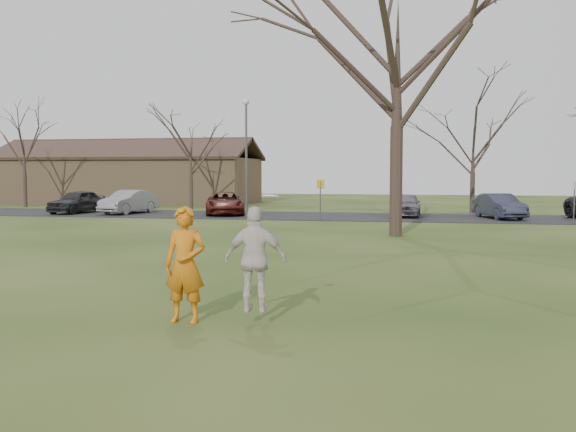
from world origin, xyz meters
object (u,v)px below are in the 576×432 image
object	(u,v)px
car_2	(225,203)
car_4	(406,205)
lamp_post	(246,143)
big_tree	(398,52)
building	(129,178)
player_defender	(185,265)
car_5	(499,206)
car_1	(129,202)
catching_play	(256,259)
car_0	(77,201)

from	to	relation	value
car_2	car_4	xyz separation A→B (m)	(10.12, 0.52, 0.00)
lamp_post	big_tree	bearing A→B (deg)	-43.15
building	big_tree	world-z (taller)	big_tree
player_defender	building	size ratio (longest dim) A/B	0.09
car_5	lamp_post	size ratio (longest dim) A/B	0.63
building	lamp_post	xyz separation A→B (m)	(14.00, -15.50, 2.04)
player_defender	big_tree	xyz separation A→B (m)	(2.91, 15.02, 6.04)
car_1	catching_play	bearing A→B (deg)	-49.58
car_5	building	bearing A→B (deg)	135.77
car_2	building	bearing A→B (deg)	115.80
car_5	catching_play	bearing A→B (deg)	-123.40
car_5	big_tree	xyz separation A→B (m)	(-5.00, -9.90, 6.31)
car_2	car_1	bearing A→B (deg)	165.08
player_defender	car_0	size ratio (longest dim) A/B	0.48
catching_play	big_tree	bearing A→B (deg)	83.52
car_2	car_5	size ratio (longest dim) A/B	1.16
car_4	catching_play	size ratio (longest dim) A/B	1.99
building	lamp_post	size ratio (longest dim) A/B	3.29
car_2	building	size ratio (longest dim) A/B	0.22
catching_play	car_4	bearing A→B (deg)	85.74
car_2	lamp_post	distance (m)	4.54
catching_play	building	bearing A→B (deg)	118.08
car_0	car_4	size ratio (longest dim) A/B	1.06
car_0	car_5	world-z (taller)	car_0
lamp_post	player_defender	bearing A→B (deg)	-77.27
car_4	car_5	world-z (taller)	car_5
building	car_5	bearing A→B (deg)	-25.87
car_5	lamp_post	bearing A→B (deg)	172.13
catching_play	car_1	bearing A→B (deg)	119.50
car_5	catching_play	size ratio (longest dim) A/B	2.09
car_4	player_defender	bearing A→B (deg)	-95.03
car_1	car_2	bearing A→B (deg)	13.01
catching_play	building	distance (m)	43.12
big_tree	car_1	bearing A→B (deg)	148.21
car_5	lamp_post	distance (m)	13.62
car_0	car_1	xyz separation A→B (m)	(3.16, 0.27, -0.00)
car_5	building	distance (m)	30.03
car_5	player_defender	bearing A→B (deg)	-125.96
car_5	car_2	bearing A→B (deg)	161.42
car_1	car_4	world-z (taller)	car_1
car_4	catching_play	world-z (taller)	catching_play
car_4	car_5	bearing A→B (deg)	-4.92
big_tree	building	bearing A→B (deg)	133.73
car_1	building	size ratio (longest dim) A/B	0.20
car_4	car_5	distance (m)	4.84
catching_play	building	world-z (taller)	building
car_4	lamp_post	size ratio (longest dim) A/B	0.60
car_0	lamp_post	bearing A→B (deg)	-1.96
big_tree	catching_play	bearing A→B (deg)	-96.48
car_2	building	world-z (taller)	building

